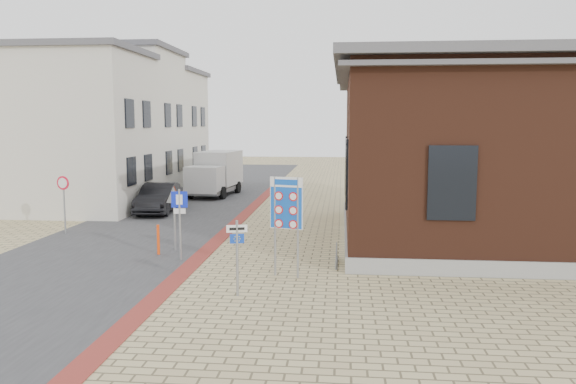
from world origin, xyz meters
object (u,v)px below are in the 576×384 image
at_px(essen_sign, 237,247).
at_px(bollard, 158,240).
at_px(box_truck, 216,173).
at_px(sedan, 159,198).
at_px(border_sign, 286,205).
at_px(parking_sign, 180,213).

distance_m(essen_sign, bollard, 5.65).
relative_size(box_truck, bollard, 5.14).
relative_size(sedan, border_sign, 1.51).
distance_m(border_sign, essen_sign, 2.43).
xyz_separation_m(parking_sign, bollard, (-1.02, 0.80, -1.10)).
height_order(box_truck, border_sign, border_sign).
xyz_separation_m(sedan, parking_sign, (4.02, -9.90, 0.89)).
bearing_deg(box_truck, border_sign, -64.76).
distance_m(border_sign, bollard, 5.46).
bearing_deg(sedan, bollard, -76.26).
bearing_deg(box_truck, sedan, -94.99).
bearing_deg(bollard, parking_sign, -38.11).
distance_m(sedan, bollard, 9.59).
bearing_deg(border_sign, essen_sign, -103.46).
bearing_deg(essen_sign, border_sign, 45.18).
bearing_deg(sedan, border_sign, -60.54).
relative_size(sedan, box_truck, 0.82).
bearing_deg(parking_sign, essen_sign, -58.75).
relative_size(border_sign, essen_sign, 1.47).
bearing_deg(border_sign, box_truck, 124.31).
xyz_separation_m(sedan, bollard, (3.00, -9.10, -0.21)).
height_order(border_sign, essen_sign, border_sign).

